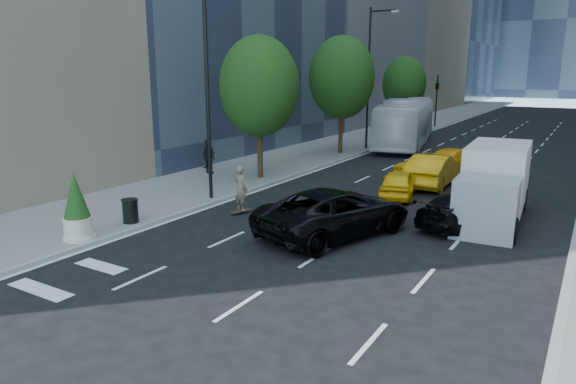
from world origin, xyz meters
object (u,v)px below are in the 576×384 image
Objects in this scene: city_bus at (406,122)px; box_truck at (494,184)px; skateboarder at (241,191)px; planter_shrub at (77,208)px; trash_can at (130,211)px; black_sedan_mercedes at (463,210)px; black_sedan_lincoln at (335,212)px.

city_bus reaches higher than box_truck.
skateboarder is 0.81× the size of planter_shrub.
trash_can is 2.39m from planter_shrub.
black_sedan_mercedes reaches higher than trash_can.
planter_shrub is at bearing -141.99° from box_truck.
black_sedan_lincoln is at bearing -136.07° from box_truck.
city_bus is at bearing 114.50° from box_truck.
black_sedan_mercedes is at bearing -77.19° from city_bus.
planter_shrub reaches higher than trash_can.
trash_can is at bearing 90.00° from planter_shrub.
skateboarder is at bearing -99.71° from city_bus.
black_sedan_mercedes is at bearing -121.38° from box_truck.
city_bus is at bearing 86.09° from trash_can.
black_sedan_lincoln is 5.03m from black_sedan_mercedes.
trash_can is (-2.53, -3.63, -0.36)m from skateboarder.
trash_can is at bearing -105.46° from city_bus.
black_sedan_mercedes is at bearing 39.09° from planter_shrub.
skateboarder is at bearing -157.92° from box_truck.
planter_shrub is at bearing 55.73° from black_sedan_lincoln.
city_bus is at bearing -72.68° from skateboarder.
black_sedan_mercedes is at bearing -145.48° from skateboarder.
skateboarder is at bearing 66.84° from planter_shrub.
black_sedan_lincoln is at bearing 60.51° from black_sedan_mercedes.
black_sedan_mercedes is (8.27, 2.85, -0.30)m from skateboarder.
planter_shrub is at bearing -105.15° from city_bus.
black_sedan_lincoln is at bearing -171.35° from skateboarder.
city_bus reaches higher than trash_can.
city_bus reaches higher than planter_shrub.
box_truck is (9.78, -18.39, -0.35)m from city_bus.
black_sedan_lincoln is 7.02× the size of trash_can.
city_bus is (-9.00, 19.87, 1.19)m from black_sedan_mercedes.
box_truck reaches higher than planter_shrub.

